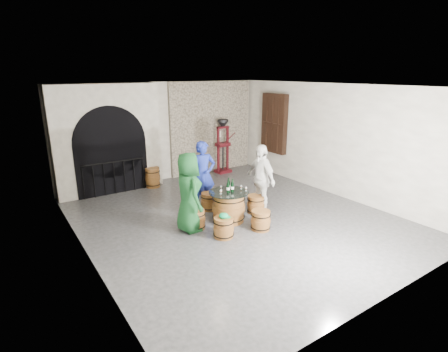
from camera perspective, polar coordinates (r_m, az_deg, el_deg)
ground at (r=8.81m, az=1.66°, el=-6.82°), size 8.00×8.00×0.00m
wall_back at (r=11.72m, az=-9.81°, el=7.09°), size 8.00×0.00×8.00m
wall_front at (r=5.70m, az=25.99°, el=-4.77°), size 8.00×0.00×8.00m
wall_left at (r=6.93m, az=-22.46°, el=-0.66°), size 0.00×8.00×8.00m
wall_right at (r=10.68m, az=17.27°, el=5.65°), size 0.00×8.00×8.00m
ceiling at (r=8.08m, az=1.86°, el=14.46°), size 8.00×8.00×0.00m
stone_facing_panel at (r=12.50m, az=-2.11°, el=7.92°), size 3.20×0.12×3.18m
arched_opening at (r=10.84m, az=-18.43°, el=5.60°), size 3.10×0.60×3.19m
shuttered_window at (r=12.19m, az=8.18°, el=8.49°), size 0.23×1.10×2.00m
barrel_table at (r=8.50m, az=0.75°, el=-5.01°), size 0.97×0.97×0.75m
barrel_stool_left at (r=8.18m, az=-4.67°, el=-7.06°), size 0.46×0.46×0.46m
barrel_stool_far at (r=9.24m, az=-2.39°, el=-4.14°), size 0.46×0.46×0.46m
barrel_stool_right at (r=9.07m, az=5.23°, el=-4.61°), size 0.46×0.46×0.46m
barrel_stool_near_right at (r=8.15m, az=6.01°, el=-7.20°), size 0.46×0.46×0.46m
barrel_stool_near_left at (r=7.75m, az=-0.05°, el=-8.41°), size 0.46×0.46×0.46m
green_cap at (r=7.64m, az=-0.03°, el=-6.52°), size 0.25×0.21×0.11m
person_green at (r=7.87m, az=-5.82°, el=-2.69°), size 0.65×0.94×1.83m
person_blue at (r=9.26m, az=-3.37°, el=0.24°), size 0.72×0.55×1.79m
person_white at (r=8.94m, az=5.99°, el=-0.45°), size 0.48×1.06×1.78m
wine_bottle_left at (r=8.28m, az=0.67°, el=-1.86°), size 0.08×0.08×0.32m
wine_bottle_center at (r=8.33m, az=1.36°, el=-1.74°), size 0.08×0.08×0.32m
wine_bottle_right at (r=8.43m, az=0.78°, el=-1.51°), size 0.08×0.08×0.32m
tasting_glass_a at (r=8.21m, az=-0.55°, el=-2.63°), size 0.05×0.05×0.10m
tasting_glass_b at (r=8.56m, az=2.84°, el=-1.83°), size 0.05×0.05×0.10m
tasting_glass_c at (r=8.50m, az=-0.48°, el=-1.94°), size 0.05×0.05×0.10m
tasting_glass_d at (r=8.68m, az=1.35°, el=-1.55°), size 0.05×0.05×0.10m
tasting_glass_e at (r=8.44m, az=3.63°, el=-2.12°), size 0.05×0.05×0.10m
tasting_glass_f at (r=8.22m, az=-0.49°, el=-2.60°), size 0.05×0.05×0.10m
side_barrel at (r=11.20m, az=-11.58°, el=-0.22°), size 0.48×0.48×0.63m
corking_press at (r=12.39m, az=-0.17°, el=5.56°), size 0.79×0.44×1.91m
control_box at (r=12.61m, az=-0.93°, el=6.85°), size 0.18×0.10×0.22m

